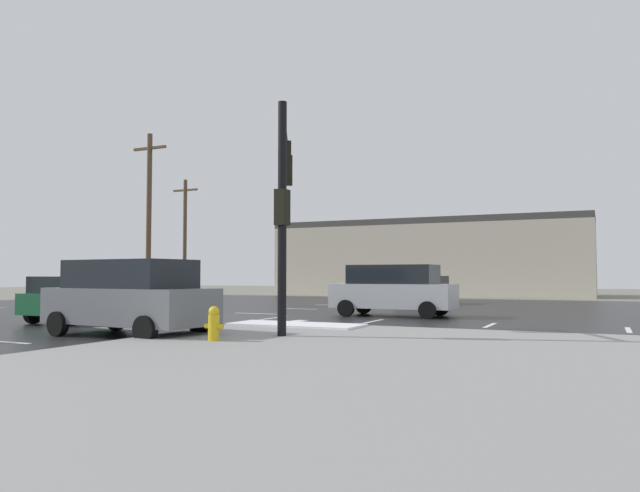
{
  "coord_description": "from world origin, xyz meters",
  "views": [
    {
      "loc": [
        13.34,
        -20.23,
        1.65
      ],
      "look_at": [
        1.47,
        5.31,
        2.99
      ],
      "focal_mm": 34.16,
      "sensor_mm": 36.0,
      "label": 1
    }
  ],
  "objects_px": {
    "suv_silver": "(393,289)",
    "sedan_black": "(425,289)",
    "fire_hydrant": "(214,323)",
    "utility_pole_distant": "(185,235)",
    "traffic_signal_mast": "(284,187)",
    "suv_grey": "(130,296)",
    "sedan_green": "(85,298)",
    "utility_pole_far": "(149,215)"
  },
  "relations": [
    {
      "from": "fire_hydrant",
      "to": "sedan_black",
      "type": "relative_size",
      "value": 0.17
    },
    {
      "from": "suv_silver",
      "to": "sedan_green",
      "type": "xyz_separation_m",
      "value": [
        -8.87,
        -7.28,
        -0.24
      ]
    },
    {
      "from": "sedan_green",
      "to": "utility_pole_far",
      "type": "bearing_deg",
      "value": 31.33
    },
    {
      "from": "suv_silver",
      "to": "sedan_black",
      "type": "height_order",
      "value": "suv_silver"
    },
    {
      "from": "traffic_signal_mast",
      "to": "fire_hydrant",
      "type": "bearing_deg",
      "value": 147.02
    },
    {
      "from": "sedan_black",
      "to": "sedan_green",
      "type": "bearing_deg",
      "value": -18.8
    },
    {
      "from": "traffic_signal_mast",
      "to": "sedan_black",
      "type": "relative_size",
      "value": 1.27
    },
    {
      "from": "traffic_signal_mast",
      "to": "fire_hydrant",
      "type": "relative_size",
      "value": 7.41
    },
    {
      "from": "suv_silver",
      "to": "utility_pole_distant",
      "type": "xyz_separation_m",
      "value": [
        -21.31,
        14.49,
        3.59
      ]
    },
    {
      "from": "fire_hydrant",
      "to": "suv_grey",
      "type": "height_order",
      "value": "suv_grey"
    },
    {
      "from": "fire_hydrant",
      "to": "suv_silver",
      "type": "xyz_separation_m",
      "value": [
        0.6,
        11.41,
        0.55
      ]
    },
    {
      "from": "suv_grey",
      "to": "sedan_black",
      "type": "relative_size",
      "value": 1.07
    },
    {
      "from": "fire_hydrant",
      "to": "suv_silver",
      "type": "relative_size",
      "value": 0.16
    },
    {
      "from": "sedan_black",
      "to": "sedan_green",
      "type": "xyz_separation_m",
      "value": [
        -7.39,
        -17.59,
        0.0
      ]
    },
    {
      "from": "fire_hydrant",
      "to": "utility_pole_distant",
      "type": "height_order",
      "value": "utility_pole_distant"
    },
    {
      "from": "utility_pole_distant",
      "to": "fire_hydrant",
      "type": "bearing_deg",
      "value": -51.34
    },
    {
      "from": "traffic_signal_mast",
      "to": "sedan_green",
      "type": "distance_m",
      "value": 9.27
    },
    {
      "from": "fire_hydrant",
      "to": "utility_pole_far",
      "type": "height_order",
      "value": "utility_pole_far"
    },
    {
      "from": "traffic_signal_mast",
      "to": "sedan_black",
      "type": "distance_m",
      "value": 19.24
    },
    {
      "from": "fire_hydrant",
      "to": "suv_silver",
      "type": "height_order",
      "value": "suv_silver"
    },
    {
      "from": "sedan_black",
      "to": "utility_pole_far",
      "type": "xyz_separation_m",
      "value": [
        -13.61,
        -7.13,
        4.1
      ]
    },
    {
      "from": "sedan_green",
      "to": "utility_pole_distant",
      "type": "relative_size",
      "value": 0.51
    },
    {
      "from": "sedan_black",
      "to": "suv_silver",
      "type": "bearing_deg",
      "value": 12.16
    },
    {
      "from": "traffic_signal_mast",
      "to": "suv_grey",
      "type": "relative_size",
      "value": 1.18
    },
    {
      "from": "fire_hydrant",
      "to": "utility_pole_distant",
      "type": "distance_m",
      "value": 33.42
    },
    {
      "from": "utility_pole_distant",
      "to": "utility_pole_far",
      "type": "bearing_deg",
      "value": -61.19
    },
    {
      "from": "suv_silver",
      "to": "utility_pole_far",
      "type": "bearing_deg",
      "value": -11.9
    },
    {
      "from": "suv_grey",
      "to": "utility_pole_far",
      "type": "bearing_deg",
      "value": -45.08
    },
    {
      "from": "utility_pole_distant",
      "to": "traffic_signal_mast",
      "type": "bearing_deg",
      "value": -47.7
    },
    {
      "from": "traffic_signal_mast",
      "to": "utility_pole_far",
      "type": "relative_size",
      "value": 0.62
    },
    {
      "from": "fire_hydrant",
      "to": "suv_silver",
      "type": "distance_m",
      "value": 11.44
    },
    {
      "from": "suv_grey",
      "to": "sedan_green",
      "type": "bearing_deg",
      "value": -27.38
    },
    {
      "from": "suv_silver",
      "to": "sedan_black",
      "type": "bearing_deg",
      "value": -81.84
    },
    {
      "from": "suv_silver",
      "to": "sedan_green",
      "type": "height_order",
      "value": "suv_silver"
    },
    {
      "from": "suv_grey",
      "to": "utility_pole_far",
      "type": "xyz_separation_m",
      "value": [
        -11.16,
        13.68,
        3.86
      ]
    },
    {
      "from": "utility_pole_far",
      "to": "traffic_signal_mast",
      "type": "bearing_deg",
      "value": -38.55
    },
    {
      "from": "traffic_signal_mast",
      "to": "suv_grey",
      "type": "xyz_separation_m",
      "value": [
        -3.65,
        -1.88,
        -2.96
      ]
    },
    {
      "from": "suv_grey",
      "to": "suv_silver",
      "type": "height_order",
      "value": "same"
    },
    {
      "from": "suv_silver",
      "to": "sedan_black",
      "type": "xyz_separation_m",
      "value": [
        -1.48,
        10.31,
        -0.24
      ]
    },
    {
      "from": "suv_silver",
      "to": "utility_pole_distant",
      "type": "distance_m",
      "value": 26.02
    },
    {
      "from": "traffic_signal_mast",
      "to": "suv_grey",
      "type": "height_order",
      "value": "traffic_signal_mast"
    },
    {
      "from": "suv_grey",
      "to": "suv_silver",
      "type": "distance_m",
      "value": 11.22
    }
  ]
}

